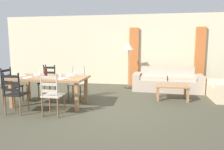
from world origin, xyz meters
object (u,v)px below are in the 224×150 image
Objects in this scene: couch at (167,82)px; coffee_cup_primary at (61,76)px; dining_chair_head_west at (11,85)px; wine_glass_near_right at (69,74)px; coffee_table at (172,87)px; standing_lamp at (129,49)px; wine_glass_near_left at (35,73)px; wine_glass_far_right at (74,72)px; wine_bottle at (46,72)px; dining_chair_far_left at (48,81)px; dining_chair_far_right at (77,83)px; dining_table at (50,80)px; dining_chair_near_right at (52,95)px; dining_chair_near_left at (15,93)px; wine_glass_far_left at (40,72)px.

coffee_cup_primary is at bearing -139.08° from couch.
wine_glass_near_right is (1.74, -0.19, 0.38)m from dining_chair_head_west.
coffee_table is 0.55× the size of standing_lamp.
wine_glass_far_right is at bearing 17.27° from wine_glass_near_left.
wine_glass_near_left is 0.10× the size of standing_lamp.
wine_glass_near_right is 2.99m from standing_lamp.
wine_glass_near_left is at bearing -160.50° from wine_bottle.
dining_chair_far_right is at bearing -4.05° from dining_chair_far_left.
dining_table is 0.87m from dining_chair_near_right.
dining_chair_near_left reaches higher than wine_glass_near_right.
dining_chair_far_left is 1.00m from wine_bottle.
coffee_cup_primary reaches higher than couch.
wine_glass_near_left and wine_glass_near_right have the same top height.
dining_chair_far_left reaches higher than wine_glass_far_left.
wine_bottle is 3.51× the size of coffee_cup_primary.
dining_table is 0.94m from dining_chair_far_left.
couch reaches higher than coffee_table.
coffee_cup_primary is 0.10× the size of coffee_table.
dining_chair_near_right is 10.67× the size of coffee_cup_primary.
coffee_table is at bearing 34.19° from dining_chair_near_right.
wine_bottle is (0.39, -0.84, 0.39)m from dining_chair_far_left.
dining_table is 0.37m from coffee_cup_primary.
coffee_table is (3.64, 1.91, -0.12)m from dining_chair_near_left.
wine_glass_far_right is at bearing 2.44° from wine_glass_far_left.
dining_chair_near_left is 4.11m from coffee_table.
wine_glass_near_right is (1.05, 0.62, 0.38)m from dining_chair_near_left.
dining_chair_near_right is 4.12m from couch.
dining_table is at bearing 166.92° from coffee_cup_primary.
wine_bottle is at bearing -32.64° from wine_glass_far_left.
coffee_table is (3.25, 1.17, -0.51)m from wine_bottle.
dining_chair_near_right is at bearing -83.54° from coffee_cup_primary.
dining_chair_near_right is 5.96× the size of wine_glass_near_left.
couch is at bearing 36.67° from wine_bottle.
dining_chair_near_right reaches higher than wine_glass_far_right.
dining_chair_near_right is (0.41, -0.74, -0.19)m from dining_table.
wine_glass_far_left is (0.14, 0.89, 0.38)m from dining_chair_near_left.
wine_glass_far_left is (-0.91, 0.27, 0.00)m from wine_glass_near_right.
wine_glass_far_left is (-0.33, 0.12, 0.20)m from dining_table.
dining_chair_far_right is 10.67× the size of coffee_cup_primary.
couch is 1.41× the size of standing_lamp.
coffee_cup_primary is at bearing -156.91° from coffee_table.
coffee_table is at bearing 23.09° from coffee_cup_primary.
dining_chair_far_left is at bearing 137.95° from wine_glass_near_right.
couch is 1.22m from coffee_table.
couch is at bearing 31.37° from dining_chair_far_right.
coffee_table is (2.59, 1.29, -0.51)m from wine_glass_near_right.
wine_glass_far_right reaches higher than couch.
dining_chair_head_west is 0.94m from wine_glass_near_left.
wine_glass_far_left is at bearing 81.31° from dining_chair_near_left.
wine_glass_far_left is 1.79× the size of coffee_cup_primary.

